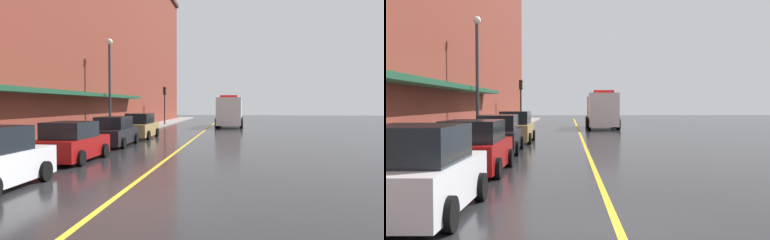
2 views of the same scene
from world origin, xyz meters
The scene contains 12 objects.
ground_plane centered at (0.00, 25.00, 0.00)m, with size 112.00×112.00×0.00m, color #232326.
sidewalk_left centered at (-6.20, 25.00, 0.07)m, with size 2.40×70.00×0.15m, color gray.
lane_center_stripe centered at (0.00, 25.00, 0.00)m, with size 0.16×70.00×0.01m, color gold.
parked_car_0 centered at (-3.86, 1.25, 0.84)m, with size 2.16×4.15×1.80m.
parked_car_1 centered at (-3.89, 6.74, 0.79)m, with size 2.14×4.14×1.69m.
parked_car_2 centered at (-4.03, 12.83, 0.81)m, with size 2.10×4.77×1.72m.
parked_car_3 centered at (-3.87, 18.19, 0.84)m, with size 1.96×4.47×1.80m.
box_truck centered at (2.19, 33.16, 1.61)m, with size 2.92×8.09×3.38m.
parking_meter_0 centered at (-5.35, 11.05, 1.06)m, with size 0.14×0.18×1.33m.
parking_meter_1 centered at (-5.35, 8.80, 1.06)m, with size 0.14×0.18×1.33m.
street_lamp_left centered at (-5.95, 17.56, 4.40)m, with size 0.44×0.44×6.94m.
traffic_light_near centered at (-5.29, 34.43, 3.16)m, with size 0.38×0.36×4.30m.
Camera 2 is at (-0.90, -7.66, 2.21)m, focal length 42.01 mm.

